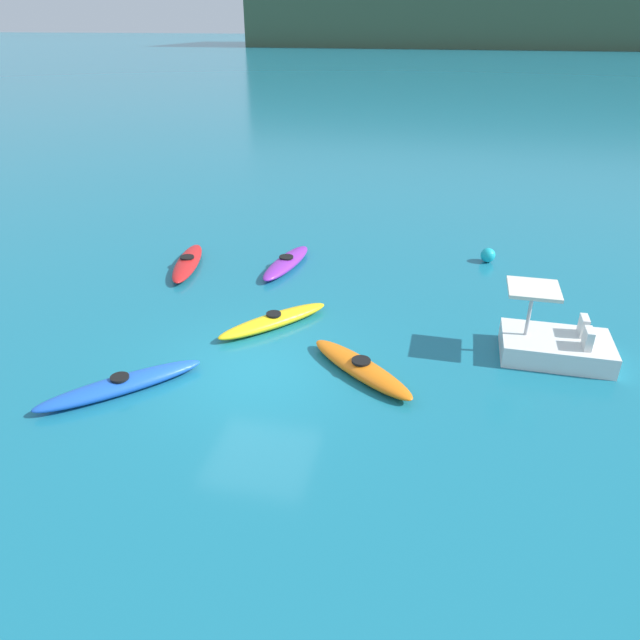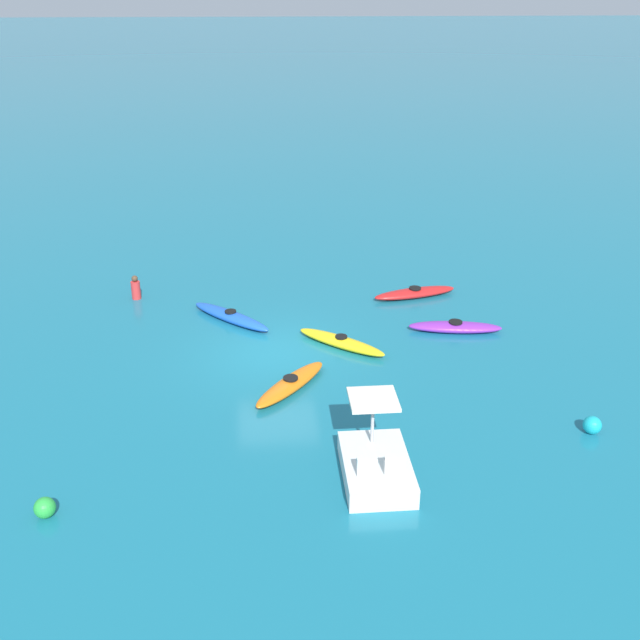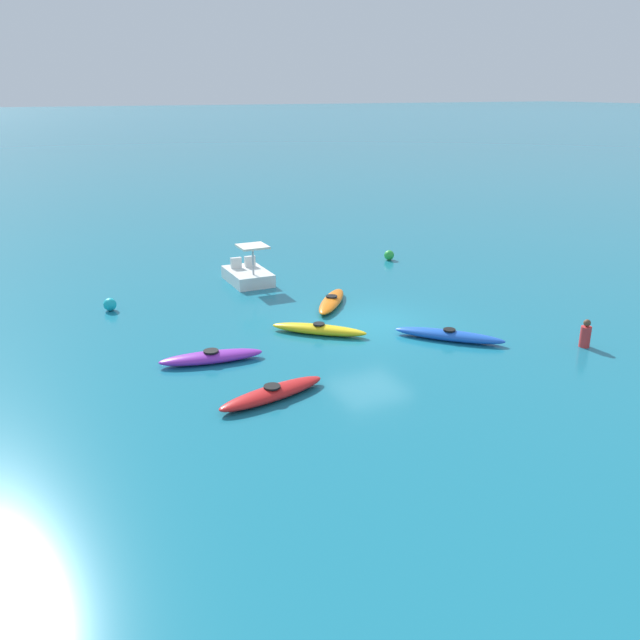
{
  "view_description": "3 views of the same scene",
  "coord_description": "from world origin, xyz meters",
  "px_view_note": "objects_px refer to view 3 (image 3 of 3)",
  "views": [
    {
      "loc": [
        3.67,
        -10.19,
        6.89
      ],
      "look_at": [
        0.95,
        2.14,
        0.26
      ],
      "focal_mm": 32.31,
      "sensor_mm": 36.0,
      "label": 1
    },
    {
      "loc": [
        19.91,
        -0.6,
        10.12
      ],
      "look_at": [
        -0.72,
        1.43,
        0.71
      ],
      "focal_mm": 41.0,
      "sensor_mm": 36.0,
      "label": 2
    },
    {
      "loc": [
        -18.17,
        10.79,
        7.48
      ],
      "look_at": [
        -0.07,
        1.93,
        0.42
      ],
      "focal_mm": 37.2,
      "sensor_mm": 36.0,
      "label": 3
    }
  ],
  "objects_px": {
    "kayak_blue": "(449,335)",
    "kayak_yellow": "(319,329)",
    "kayak_purple": "(211,357)",
    "buoy_green": "(389,255)",
    "kayak_orange": "(332,301)",
    "person_near_shore": "(585,335)",
    "buoy_cyan": "(110,304)",
    "pedal_boat_white": "(248,274)",
    "kayak_red": "(272,393)"
  },
  "relations": [
    {
      "from": "kayak_red",
      "to": "pedal_boat_white",
      "type": "xyz_separation_m",
      "value": [
        10.39,
        -3.18,
        0.17
      ]
    },
    {
      "from": "pedal_boat_white",
      "to": "buoy_cyan",
      "type": "bearing_deg",
      "value": 102.57
    },
    {
      "from": "kayak_orange",
      "to": "kayak_red",
      "type": "distance_m",
      "value": 7.87
    },
    {
      "from": "kayak_yellow",
      "to": "pedal_boat_white",
      "type": "height_order",
      "value": "pedal_boat_white"
    },
    {
      "from": "kayak_red",
      "to": "buoy_green",
      "type": "xyz_separation_m",
      "value": [
        11.06,
        -10.31,
        0.06
      ]
    },
    {
      "from": "kayak_blue",
      "to": "kayak_yellow",
      "type": "distance_m",
      "value": 4.12
    },
    {
      "from": "person_near_shore",
      "to": "buoy_green",
      "type": "bearing_deg",
      "value": -1.72
    },
    {
      "from": "kayak_yellow",
      "to": "person_near_shore",
      "type": "height_order",
      "value": "person_near_shore"
    },
    {
      "from": "kayak_purple",
      "to": "buoy_cyan",
      "type": "distance_m",
      "value": 6.4
    },
    {
      "from": "pedal_boat_white",
      "to": "person_near_shore",
      "type": "bearing_deg",
      "value": -148.9
    },
    {
      "from": "kayak_yellow",
      "to": "pedal_boat_white",
      "type": "relative_size",
      "value": 1.11
    },
    {
      "from": "kayak_red",
      "to": "kayak_purple",
      "type": "height_order",
      "value": "same"
    },
    {
      "from": "kayak_blue",
      "to": "buoy_green",
      "type": "distance_m",
      "value": 10.32
    },
    {
      "from": "kayak_purple",
      "to": "buoy_green",
      "type": "distance_m",
      "value": 13.62
    },
    {
      "from": "kayak_orange",
      "to": "buoy_cyan",
      "type": "relative_size",
      "value": 6.01
    },
    {
      "from": "kayak_yellow",
      "to": "buoy_green",
      "type": "height_order",
      "value": "buoy_green"
    },
    {
      "from": "kayak_yellow",
      "to": "kayak_purple",
      "type": "relative_size",
      "value": 0.89
    },
    {
      "from": "pedal_boat_white",
      "to": "kayak_red",
      "type": "bearing_deg",
      "value": 162.99
    },
    {
      "from": "kayak_yellow",
      "to": "pedal_boat_white",
      "type": "bearing_deg",
      "value": -0.38
    },
    {
      "from": "kayak_blue",
      "to": "buoy_cyan",
      "type": "relative_size",
      "value": 6.29
    },
    {
      "from": "kayak_purple",
      "to": "pedal_boat_white",
      "type": "height_order",
      "value": "pedal_boat_white"
    },
    {
      "from": "kayak_red",
      "to": "kayak_yellow",
      "type": "bearing_deg",
      "value": -40.13
    },
    {
      "from": "buoy_cyan",
      "to": "pedal_boat_white",
      "type": "bearing_deg",
      "value": -77.43
    },
    {
      "from": "buoy_cyan",
      "to": "person_near_shore",
      "type": "xyz_separation_m",
      "value": [
        -9.97,
        -12.44,
        0.16
      ]
    },
    {
      "from": "buoy_green",
      "to": "person_near_shore",
      "type": "xyz_separation_m",
      "value": [
        -11.89,
        0.36,
        0.16
      ]
    },
    {
      "from": "kayak_red",
      "to": "buoy_cyan",
      "type": "distance_m",
      "value": 9.46
    },
    {
      "from": "kayak_red",
      "to": "kayak_orange",
      "type": "bearing_deg",
      "value": -38.09
    },
    {
      "from": "kayak_red",
      "to": "kayak_blue",
      "type": "bearing_deg",
      "value": -77.67
    },
    {
      "from": "kayak_yellow",
      "to": "pedal_boat_white",
      "type": "xyz_separation_m",
      "value": [
        6.67,
        -0.04,
        0.17
      ]
    },
    {
      "from": "kayak_orange",
      "to": "buoy_cyan",
      "type": "height_order",
      "value": "buoy_cyan"
    },
    {
      "from": "kayak_red",
      "to": "pedal_boat_white",
      "type": "height_order",
      "value": "pedal_boat_white"
    },
    {
      "from": "kayak_blue",
      "to": "kayak_purple",
      "type": "xyz_separation_m",
      "value": [
        1.56,
        7.24,
        0.0
      ]
    },
    {
      "from": "kayak_blue",
      "to": "kayak_yellow",
      "type": "bearing_deg",
      "value": 56.37
    },
    {
      "from": "kayak_yellow",
      "to": "person_near_shore",
      "type": "xyz_separation_m",
      "value": [
        -4.56,
        -6.82,
        0.22
      ]
    },
    {
      "from": "kayak_orange",
      "to": "kayak_purple",
      "type": "xyz_separation_m",
      "value": [
        -3.2,
        5.52,
        0.0
      ]
    },
    {
      "from": "kayak_yellow",
      "to": "buoy_cyan",
      "type": "distance_m",
      "value": 7.8
    },
    {
      "from": "kayak_blue",
      "to": "kayak_purple",
      "type": "bearing_deg",
      "value": 77.83
    },
    {
      "from": "person_near_shore",
      "to": "pedal_boat_white",
      "type": "bearing_deg",
      "value": 31.1
    },
    {
      "from": "kayak_red",
      "to": "kayak_yellow",
      "type": "height_order",
      "value": "same"
    },
    {
      "from": "kayak_yellow",
      "to": "kayak_purple",
      "type": "height_order",
      "value": "same"
    },
    {
      "from": "kayak_blue",
      "to": "buoy_green",
      "type": "relative_size",
      "value": 6.36
    },
    {
      "from": "kayak_blue",
      "to": "kayak_purple",
      "type": "distance_m",
      "value": 7.4
    },
    {
      "from": "kayak_blue",
      "to": "buoy_green",
      "type": "xyz_separation_m",
      "value": [
        9.62,
        -3.74,
        0.07
      ]
    },
    {
      "from": "kayak_orange",
      "to": "kayak_blue",
      "type": "distance_m",
      "value": 5.06
    },
    {
      "from": "pedal_boat_white",
      "to": "buoy_cyan",
      "type": "relative_size",
      "value": 5.37
    },
    {
      "from": "kayak_orange",
      "to": "buoy_green",
      "type": "distance_m",
      "value": 7.31
    },
    {
      "from": "kayak_purple",
      "to": "kayak_red",
      "type": "bearing_deg",
      "value": -167.38
    },
    {
      "from": "kayak_purple",
      "to": "kayak_blue",
      "type": "bearing_deg",
      "value": -102.17
    },
    {
      "from": "kayak_yellow",
      "to": "buoy_cyan",
      "type": "bearing_deg",
      "value": 46.1
    },
    {
      "from": "kayak_blue",
      "to": "buoy_cyan",
      "type": "xyz_separation_m",
      "value": [
        7.69,
        9.05,
        0.07
      ]
    }
  ]
}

